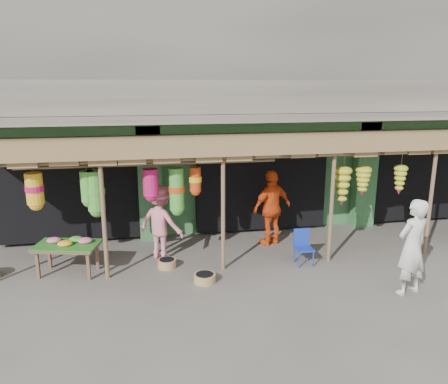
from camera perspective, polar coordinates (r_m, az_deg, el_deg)
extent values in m
plane|color=#514C47|center=(10.42, 7.91, -8.84)|extent=(80.00, 80.00, 0.00)
cube|color=gray|center=(14.46, 2.03, 17.88)|extent=(16.00, 6.00, 4.00)
cube|color=#2D6033|center=(14.79, 1.78, 4.18)|extent=(16.00, 5.70, 3.00)
cube|color=gray|center=(11.21, 5.76, 9.73)|extent=(16.00, 0.90, 0.22)
cube|color=gray|center=(10.80, 6.44, 12.21)|extent=(16.00, 0.10, 0.80)
cube|color=#2D6033|center=(11.63, 5.16, 8.16)|extent=(16.00, 0.35, 0.35)
cube|color=yellow|center=(11.27, -20.18, 6.67)|extent=(1.70, 0.06, 0.55)
cube|color=#B21414|center=(11.23, -20.21, 6.65)|extent=(1.30, 0.02, 0.30)
cube|color=black|center=(12.51, -18.92, 0.90)|extent=(3.60, 2.00, 2.50)
cube|color=black|center=(12.77, 3.86, 1.89)|extent=(3.60, 2.00, 2.50)
cube|color=black|center=(14.82, 22.94, 2.50)|extent=(3.60, 2.00, 2.50)
cube|color=#2D6033|center=(11.41, -9.65, 1.04)|extent=(0.60, 0.35, 3.00)
cube|color=#2D6033|center=(12.97, 17.90, 2.11)|extent=(0.60, 0.35, 3.00)
cylinder|color=brown|center=(9.32, -15.43, -3.49)|extent=(0.09, 0.09, 2.60)
cylinder|color=brown|center=(9.43, -0.12, -2.77)|extent=(0.09, 0.09, 2.60)
cylinder|color=brown|center=(10.18, 13.86, -1.93)|extent=(0.09, 0.09, 2.60)
cylinder|color=brown|center=(11.43, 25.36, -1.16)|extent=(0.09, 0.09, 2.60)
cylinder|color=brown|center=(9.47, 7.36, 4.64)|extent=(12.90, 0.08, 0.08)
cylinder|color=brown|center=(9.43, -9.59, 3.59)|extent=(5.50, 0.06, 0.06)
cube|color=brown|center=(10.55, 6.85, 6.60)|extent=(14.00, 2.70, 0.22)
cube|color=brown|center=(10.12, -23.15, -8.82)|extent=(0.08, 0.08, 0.58)
cube|color=brown|center=(9.69, -17.28, -9.31)|extent=(0.08, 0.08, 0.58)
cube|color=brown|center=(10.57, -21.85, -7.72)|extent=(0.08, 0.08, 0.58)
cube|color=brown|center=(10.16, -16.20, -8.12)|extent=(0.08, 0.08, 0.58)
cube|color=brown|center=(10.00, -19.82, -6.75)|extent=(1.41, 1.02, 0.05)
cube|color=#26661E|center=(9.99, -19.84, -6.51)|extent=(1.47, 1.07, 0.03)
ellipsoid|color=pink|center=(10.17, -21.33, -5.88)|extent=(0.31, 0.26, 0.13)
ellipsoid|color=yellow|center=(9.89, -20.08, -6.34)|extent=(0.31, 0.26, 0.13)
ellipsoid|color=pink|center=(9.93, -17.69, -6.06)|extent=(0.31, 0.26, 0.13)
ellipsoid|color=green|center=(10.07, -18.75, -5.86)|extent=(0.31, 0.26, 0.13)
cylinder|color=#17309B|center=(10.00, 9.82, -8.78)|extent=(0.03, 0.03, 0.37)
cylinder|color=#17309B|center=(10.12, 11.58, -8.59)|extent=(0.03, 0.03, 0.37)
cylinder|color=#17309B|center=(10.29, 9.17, -8.10)|extent=(0.03, 0.03, 0.37)
cylinder|color=#17309B|center=(10.40, 10.88, -7.92)|extent=(0.03, 0.03, 0.37)
cube|color=#17309B|center=(10.13, 10.41, -7.29)|extent=(0.39, 0.39, 0.05)
cube|color=#17309B|center=(10.21, 10.09, -5.78)|extent=(0.38, 0.04, 0.41)
cylinder|color=#9B6945|center=(9.25, -2.54, -11.18)|extent=(0.46, 0.46, 0.18)
cylinder|color=#A9794F|center=(10.01, -7.47, -9.23)|extent=(0.51, 0.51, 0.19)
imported|color=silver|center=(9.21, 23.33, -6.63)|extent=(0.80, 0.63, 1.91)
imported|color=#E34915|center=(11.09, 6.27, -2.06)|extent=(1.23, 0.86, 1.94)
imported|color=#DB7486|center=(10.29, -8.26, -3.93)|extent=(1.31, 1.19, 1.76)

